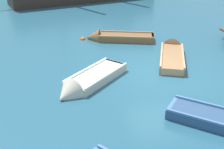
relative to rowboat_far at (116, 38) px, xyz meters
name	(u,v)px	position (x,y,z in m)	size (l,w,h in m)	color
ground_plane	(159,72)	(0.81, -4.54, -0.11)	(120.00, 120.00, 0.00)	#285B70
rowboat_far	(116,38)	(0.00, 0.00, 0.00)	(3.92, 2.16, 0.99)	brown
rowboat_center	(87,83)	(-2.36, -5.03, -0.02)	(3.33, 3.20, 1.06)	beige
rowboat_near_dock	(222,123)	(1.25, -8.54, -0.01)	(2.85, 2.69, 0.98)	#335175
rowboat_outer_right	(172,55)	(2.04, -3.04, 0.00)	(2.48, 3.94, 1.00)	#9E7047
buoy_orange	(83,40)	(-1.80, 0.52, -0.11)	(0.32, 0.32, 0.32)	orange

